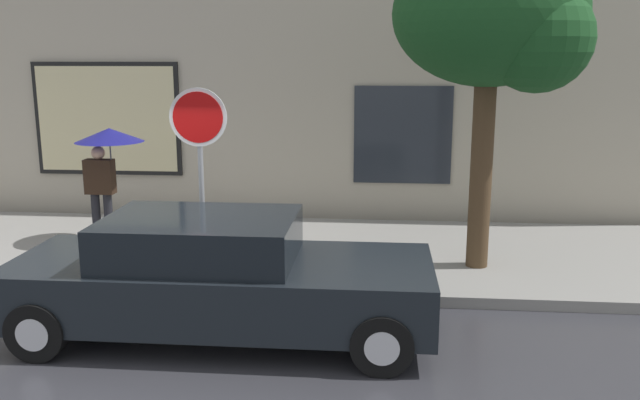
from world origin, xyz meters
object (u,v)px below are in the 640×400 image
parked_car (218,278)px  stop_sign (199,146)px  pedestrian_with_umbrella (107,150)px  street_tree (499,21)px

parked_car → stop_sign: (-0.56, 1.45, 1.29)m
parked_car → pedestrian_with_umbrella: 4.23m
pedestrian_with_umbrella → stop_sign: (2.01, -1.77, 0.31)m
parked_car → pedestrian_with_umbrella: (-2.57, 3.22, 0.98)m
parked_car → stop_sign: 2.02m
parked_car → street_tree: size_ratio=1.04×
street_tree → stop_sign: (-3.89, -0.90, -1.60)m
stop_sign → parked_car: bearing=-68.8°
street_tree → stop_sign: 4.31m
parked_car → street_tree: street_tree is taller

